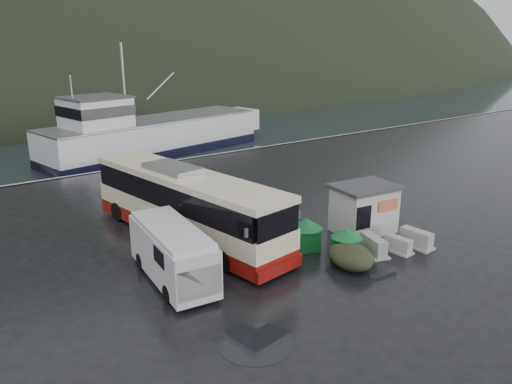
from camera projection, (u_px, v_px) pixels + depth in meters
ground at (277, 254)px, 23.77m from camera, size 160.00×160.00×0.00m
quay_edge at (122, 169)px, 39.33m from camera, size 160.00×0.60×1.50m
coach_bus at (188, 238)px, 25.77m from camera, size 5.22×13.34×3.68m
white_van at (174, 279)px, 21.32m from camera, size 2.57×6.00×2.44m
waste_bin_left at (305, 249)px, 24.37m from camera, size 1.40×1.40×1.60m
waste_bin_right at (345, 257)px, 23.49m from camera, size 1.06×1.06×1.46m
dome_tent at (350, 266)px, 22.54m from camera, size 2.62×3.07×1.02m
ticket_kiosk at (362, 231)px, 26.63m from camera, size 3.52×2.80×2.56m
jersey_barrier_a at (373, 254)px, 23.85m from camera, size 1.33×1.92×0.87m
jersey_barrier_b at (397, 251)px, 24.10m from camera, size 0.84×1.53×0.74m
jersey_barrier_c at (415, 247)px, 24.67m from camera, size 0.98×1.78×0.86m
fishing_trawler at (155, 139)px, 50.82m from camera, size 27.97×11.23×10.93m
puddles at (342, 255)px, 23.68m from camera, size 15.85×10.18×0.01m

